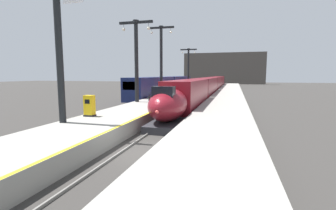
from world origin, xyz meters
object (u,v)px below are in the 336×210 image
object	(u,v)px
passenger_near_edge	(166,93)
regional_train_adjacent	(167,85)
rolling_suitcase	(150,98)
station_column_distant	(188,64)
ticket_machine_yellow	(90,107)
station_column_near	(59,32)
highspeed_train_main	(210,85)
station_column_mid	(136,53)
passenger_mid_platform	(162,91)
station_column_far	(161,55)

from	to	relation	value
passenger_near_edge	regional_train_adjacent	bearing A→B (deg)	104.77
regional_train_adjacent	rolling_suitcase	bearing A→B (deg)	-80.46
station_column_distant	ticket_machine_yellow	bearing A→B (deg)	-89.53
station_column_near	station_column_distant	size ratio (longest dim) A/B	1.02
highspeed_train_main	station_column_near	bearing A→B (deg)	-98.60
station_column_mid	station_column_distant	size ratio (longest dim) A/B	0.98
passenger_near_edge	rolling_suitcase	bearing A→B (deg)	-166.41
station_column_near	passenger_mid_platform	world-z (taller)	station_column_near
highspeed_train_main	rolling_suitcase	distance (m)	24.93
passenger_mid_platform	rolling_suitcase	world-z (taller)	passenger_mid_platform
station_column_distant	passenger_mid_platform	xyz separation A→B (m)	(1.59, -27.49, -4.64)
highspeed_train_main	regional_train_adjacent	world-z (taller)	regional_train_adjacent
station_column_mid	rolling_suitcase	world-z (taller)	station_column_mid
station_column_mid	highspeed_train_main	bearing A→B (deg)	77.12
highspeed_train_main	regional_train_adjacent	size ratio (longest dim) A/B	2.04
passenger_near_edge	station_column_far	bearing A→B (deg)	110.22
regional_train_adjacent	highspeed_train_main	bearing A→B (deg)	28.93
highspeed_train_main	ticket_machine_yellow	world-z (taller)	highspeed_train_main
station_column_far	rolling_suitcase	distance (m)	10.36
regional_train_adjacent	station_column_distant	size ratio (longest dim) A/B	3.90
regional_train_adjacent	station_column_near	bearing A→B (deg)	-86.22
regional_train_adjacent	station_column_far	bearing A→B (deg)	-79.19
station_column_mid	passenger_mid_platform	size ratio (longest dim) A/B	5.46
station_column_distant	passenger_near_edge	world-z (taller)	station_column_distant
highspeed_train_main	station_column_distant	world-z (taller)	station_column_distant
station_column_far	rolling_suitcase	xyz separation A→B (m)	(1.16, -8.46, -5.87)
regional_train_adjacent	passenger_near_edge	bearing A→B (deg)	-75.23
regional_train_adjacent	station_column_distant	world-z (taller)	station_column_distant
station_column_mid	rolling_suitcase	size ratio (longest dim) A/B	9.39
regional_train_adjacent	station_column_mid	bearing A→B (deg)	-84.11
passenger_near_edge	ticket_machine_yellow	xyz separation A→B (m)	(-2.61, -12.02, -0.25)
station_column_far	station_column_distant	size ratio (longest dim) A/B	1.11
station_column_mid	passenger_mid_platform	bearing A→B (deg)	72.59
station_column_far	station_column_distant	world-z (taller)	station_column_far
rolling_suitcase	passenger_mid_platform	bearing A→B (deg)	83.37
regional_train_adjacent	station_column_near	world-z (taller)	station_column_near
station_column_mid	ticket_machine_yellow	bearing A→B (deg)	-88.04
passenger_mid_platform	highspeed_train_main	bearing A→B (deg)	78.26
station_column_mid	passenger_near_edge	distance (m)	5.72
station_column_near	regional_train_adjacent	bearing A→B (deg)	93.78
station_column_far	passenger_mid_platform	distance (m)	7.20
passenger_near_edge	ticket_machine_yellow	size ratio (longest dim) A/B	1.06
regional_train_adjacent	station_column_mid	distance (m)	21.91
rolling_suitcase	station_column_near	bearing A→B (deg)	-94.45
ticket_machine_yellow	passenger_mid_platform	bearing A→B (deg)	85.36
station_column_near	passenger_mid_platform	distance (m)	18.62
station_column_near	passenger_near_edge	size ratio (longest dim) A/B	5.67
station_column_distant	passenger_mid_platform	bearing A→B (deg)	-86.69
passenger_near_edge	highspeed_train_main	bearing A→B (deg)	83.01
regional_train_adjacent	passenger_near_edge	size ratio (longest dim) A/B	21.66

